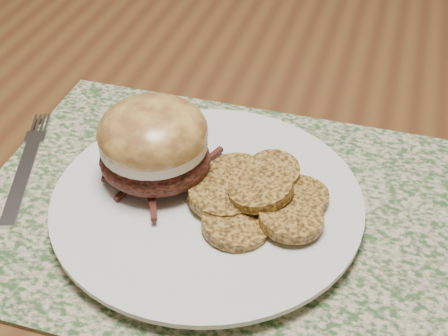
# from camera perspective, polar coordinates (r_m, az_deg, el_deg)

# --- Properties ---
(dining_table) EXTENTS (1.50, 0.90, 0.75)m
(dining_table) POSITION_cam_1_polar(r_m,az_deg,el_deg) (0.84, -5.02, 5.50)
(dining_table) COLOR brown
(dining_table) RESTS_ON ground
(placemat) EXTENTS (0.45, 0.33, 0.00)m
(placemat) POSITION_cam_1_polar(r_m,az_deg,el_deg) (0.56, 0.02, -3.87)
(placemat) COLOR #31512A
(placemat) RESTS_ON dining_table
(dinner_plate) EXTENTS (0.26, 0.26, 0.02)m
(dinner_plate) POSITION_cam_1_polar(r_m,az_deg,el_deg) (0.56, -1.53, -3.23)
(dinner_plate) COLOR white
(dinner_plate) RESTS_ON placemat
(pork_sandwich) EXTENTS (0.11, 0.10, 0.08)m
(pork_sandwich) POSITION_cam_1_polar(r_m,az_deg,el_deg) (0.55, -6.44, 2.23)
(pork_sandwich) COLOR black
(pork_sandwich) RESTS_ON dinner_plate
(roasted_potatoes) EXTENTS (0.13, 0.14, 0.03)m
(roasted_potatoes) POSITION_cam_1_polar(r_m,az_deg,el_deg) (0.54, 3.18, -2.63)
(roasted_potatoes) COLOR #A3782F
(roasted_potatoes) RESTS_ON dinner_plate
(fork) EXTENTS (0.07, 0.17, 0.00)m
(fork) POSITION_cam_1_polar(r_m,az_deg,el_deg) (0.64, -17.57, 0.35)
(fork) COLOR #B9B8C0
(fork) RESTS_ON placemat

